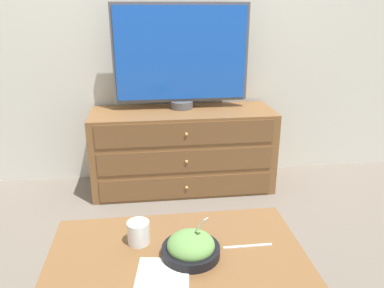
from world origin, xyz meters
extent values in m
plane|color=#70665B|center=(0.00, 0.00, 0.00)|extent=(12.00, 12.00, 0.00)
cube|color=silver|center=(0.00, 0.03, 1.30)|extent=(12.00, 0.05, 2.60)
cube|color=brown|center=(0.10, -0.26, 0.30)|extent=(1.34, 0.45, 0.61)
cube|color=brown|center=(0.10, -0.49, 0.10)|extent=(1.23, 0.01, 0.16)
sphere|color=tan|center=(0.10, -0.49, 0.10)|extent=(0.02, 0.02, 0.02)
cube|color=brown|center=(0.10, -0.49, 0.30)|extent=(1.23, 0.01, 0.16)
sphere|color=tan|center=(0.10, -0.49, 0.30)|extent=(0.02, 0.02, 0.02)
cube|color=brown|center=(0.10, -0.49, 0.51)|extent=(1.23, 0.01, 0.16)
sphere|color=tan|center=(0.10, -0.49, 0.51)|extent=(0.02, 0.02, 0.02)
cylinder|color=#515156|center=(0.10, -0.18, 0.64)|extent=(0.17, 0.17, 0.06)
cube|color=#515156|center=(0.10, -0.17, 1.01)|extent=(0.97, 0.04, 0.69)
cube|color=blue|center=(0.10, -0.20, 1.01)|extent=(0.93, 0.01, 0.65)
cube|color=brown|center=(-0.07, -1.69, 0.43)|extent=(0.97, 0.57, 0.02)
cylinder|color=brown|center=(-0.52, -1.44, 0.21)|extent=(0.04, 0.04, 0.42)
cylinder|color=brown|center=(0.38, -1.44, 0.21)|extent=(0.04, 0.04, 0.42)
cylinder|color=black|center=(-0.02, -1.72, 0.46)|extent=(0.22, 0.22, 0.04)
ellipsoid|color=#66994C|center=(-0.02, -1.72, 0.49)|extent=(0.18, 0.18, 0.09)
cube|color=white|center=(0.00, -1.70, 0.53)|extent=(0.06, 0.07, 0.13)
cube|color=white|center=(0.03, -1.73, 0.59)|extent=(0.03, 0.03, 0.03)
cylinder|color=white|center=(-0.21, -1.61, 0.47)|extent=(0.08, 0.08, 0.06)
cylinder|color=white|center=(-0.21, -1.61, 0.49)|extent=(0.09, 0.09, 0.09)
cube|color=silver|center=(-0.13, -1.81, 0.44)|extent=(0.21, 0.21, 0.00)
cube|color=white|center=(0.21, -1.69, 0.44)|extent=(0.19, 0.01, 0.01)
camera|label=1|loc=(-0.16, -2.88, 1.32)|focal=35.00mm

